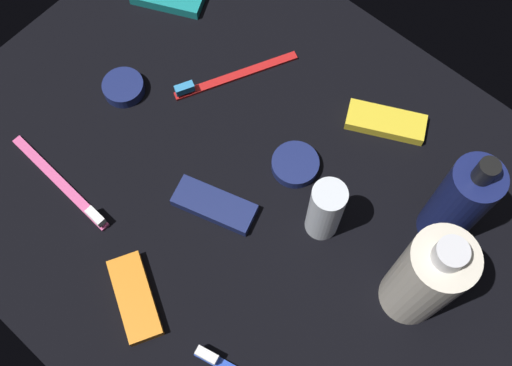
{
  "coord_description": "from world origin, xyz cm",
  "views": [
    {
      "loc": [
        -19.45,
        22.13,
        72.62
      ],
      "look_at": [
        0.0,
        0.0,
        3.0
      ],
      "focal_mm": 43.02,
      "sensor_mm": 36.0,
      "label": 1
    }
  ],
  "objects_px": {
    "lotion_bottle": "(459,203)",
    "snack_bar_navy": "(214,205)",
    "toothbrush_pink": "(64,186)",
    "toothbrush_red": "(229,77)",
    "cream_tin_left": "(124,87)",
    "deodorant_stick": "(325,210)",
    "bodywash_bottle": "(426,278)",
    "snack_bar_yellow": "(386,122)",
    "snack_bar_orange": "(135,298)",
    "cream_tin_right": "(295,164)"
  },
  "relations": [
    {
      "from": "lotion_bottle",
      "to": "snack_bar_navy",
      "type": "xyz_separation_m",
      "value": [
        0.23,
        0.17,
        -0.07
      ]
    },
    {
      "from": "lotion_bottle",
      "to": "toothbrush_pink",
      "type": "distance_m",
      "value": 0.48
    },
    {
      "from": "toothbrush_red",
      "to": "lotion_bottle",
      "type": "bearing_deg",
      "value": -177.49
    },
    {
      "from": "lotion_bottle",
      "to": "cream_tin_left",
      "type": "bearing_deg",
      "value": 15.75
    },
    {
      "from": "toothbrush_pink",
      "to": "snack_bar_navy",
      "type": "xyz_separation_m",
      "value": [
        -0.16,
        -0.11,
        0.0
      ]
    },
    {
      "from": "deodorant_stick",
      "to": "toothbrush_pink",
      "type": "bearing_deg",
      "value": 32.67
    },
    {
      "from": "lotion_bottle",
      "to": "toothbrush_pink",
      "type": "bearing_deg",
      "value": 35.16
    },
    {
      "from": "bodywash_bottle",
      "to": "lotion_bottle",
      "type": "bearing_deg",
      "value": -77.62
    },
    {
      "from": "deodorant_stick",
      "to": "snack_bar_yellow",
      "type": "xyz_separation_m",
      "value": [
        0.02,
        -0.17,
        -0.04
      ]
    },
    {
      "from": "deodorant_stick",
      "to": "toothbrush_red",
      "type": "xyz_separation_m",
      "value": [
        0.23,
        -0.08,
        -0.05
      ]
    },
    {
      "from": "toothbrush_red",
      "to": "snack_bar_orange",
      "type": "bearing_deg",
      "value": 112.33
    },
    {
      "from": "lotion_bottle",
      "to": "cream_tin_right",
      "type": "bearing_deg",
      "value": 16.93
    },
    {
      "from": "lotion_bottle",
      "to": "snack_bar_orange",
      "type": "xyz_separation_m",
      "value": [
        0.22,
        0.32,
        -0.07
      ]
    },
    {
      "from": "snack_bar_orange",
      "to": "snack_bar_navy",
      "type": "xyz_separation_m",
      "value": [
        0.01,
        -0.15,
        0.0
      ]
    },
    {
      "from": "deodorant_stick",
      "to": "cream_tin_left",
      "type": "bearing_deg",
      "value": 4.7
    },
    {
      "from": "lotion_bottle",
      "to": "snack_bar_navy",
      "type": "distance_m",
      "value": 0.29
    },
    {
      "from": "deodorant_stick",
      "to": "snack_bar_yellow",
      "type": "relative_size",
      "value": 1.0
    },
    {
      "from": "deodorant_stick",
      "to": "toothbrush_red",
      "type": "height_order",
      "value": "deodorant_stick"
    },
    {
      "from": "toothbrush_pink",
      "to": "snack_bar_orange",
      "type": "relative_size",
      "value": 1.73
    },
    {
      "from": "snack_bar_orange",
      "to": "deodorant_stick",
      "type": "bearing_deg",
      "value": -87.69
    },
    {
      "from": "snack_bar_navy",
      "to": "cream_tin_right",
      "type": "relative_size",
      "value": 1.69
    },
    {
      "from": "lotion_bottle",
      "to": "cream_tin_right",
      "type": "relative_size",
      "value": 2.95
    },
    {
      "from": "snack_bar_navy",
      "to": "lotion_bottle",
      "type": "bearing_deg",
      "value": -161.0
    },
    {
      "from": "snack_bar_orange",
      "to": "cream_tin_right",
      "type": "distance_m",
      "value": 0.26
    },
    {
      "from": "lotion_bottle",
      "to": "toothbrush_pink",
      "type": "relative_size",
      "value": 1.01
    },
    {
      "from": "bodywash_bottle",
      "to": "cream_tin_right",
      "type": "distance_m",
      "value": 0.23
    },
    {
      "from": "lotion_bottle",
      "to": "snack_bar_navy",
      "type": "relative_size",
      "value": 1.75
    },
    {
      "from": "snack_bar_orange",
      "to": "toothbrush_pink",
      "type": "bearing_deg",
      "value": 14.96
    },
    {
      "from": "snack_bar_yellow",
      "to": "cream_tin_left",
      "type": "bearing_deg",
      "value": 5.96
    },
    {
      "from": "toothbrush_pink",
      "to": "snack_bar_navy",
      "type": "bearing_deg",
      "value": -146.41
    },
    {
      "from": "bodywash_bottle",
      "to": "snack_bar_navy",
      "type": "distance_m",
      "value": 0.27
    },
    {
      "from": "toothbrush_red",
      "to": "snack_bar_navy",
      "type": "distance_m",
      "value": 0.19
    },
    {
      "from": "deodorant_stick",
      "to": "lotion_bottle",
      "type": "bearing_deg",
      "value": -139.29
    },
    {
      "from": "deodorant_stick",
      "to": "cream_tin_right",
      "type": "relative_size",
      "value": 1.69
    },
    {
      "from": "lotion_bottle",
      "to": "deodorant_stick",
      "type": "relative_size",
      "value": 1.75
    },
    {
      "from": "snack_bar_yellow",
      "to": "snack_bar_orange",
      "type": "xyz_separation_m",
      "value": [
        0.08,
        0.39,
        0.0
      ]
    },
    {
      "from": "snack_bar_navy",
      "to": "snack_bar_orange",
      "type": "bearing_deg",
      "value": 76.26
    },
    {
      "from": "cream_tin_left",
      "to": "cream_tin_right",
      "type": "xyz_separation_m",
      "value": [
        -0.25,
        -0.07,
        -0.0
      ]
    },
    {
      "from": "snack_bar_yellow",
      "to": "cream_tin_left",
      "type": "distance_m",
      "value": 0.36
    },
    {
      "from": "toothbrush_pink",
      "to": "snack_bar_navy",
      "type": "relative_size",
      "value": 1.73
    },
    {
      "from": "toothbrush_pink",
      "to": "cream_tin_right",
      "type": "height_order",
      "value": "toothbrush_pink"
    },
    {
      "from": "deodorant_stick",
      "to": "snack_bar_orange",
      "type": "distance_m",
      "value": 0.25
    },
    {
      "from": "snack_bar_orange",
      "to": "cream_tin_left",
      "type": "bearing_deg",
      "value": -12.87
    },
    {
      "from": "toothbrush_red",
      "to": "snack_bar_yellow",
      "type": "bearing_deg",
      "value": -157.47
    },
    {
      "from": "bodywash_bottle",
      "to": "cream_tin_right",
      "type": "height_order",
      "value": "bodywash_bottle"
    },
    {
      "from": "snack_bar_orange",
      "to": "snack_bar_navy",
      "type": "relative_size",
      "value": 1.0
    },
    {
      "from": "bodywash_bottle",
      "to": "snack_bar_orange",
      "type": "xyz_separation_m",
      "value": [
        0.24,
        0.22,
        -0.08
      ]
    },
    {
      "from": "lotion_bottle",
      "to": "snack_bar_orange",
      "type": "relative_size",
      "value": 1.75
    },
    {
      "from": "deodorant_stick",
      "to": "snack_bar_navy",
      "type": "height_order",
      "value": "deodorant_stick"
    },
    {
      "from": "cream_tin_left",
      "to": "cream_tin_right",
      "type": "distance_m",
      "value": 0.26
    }
  ]
}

